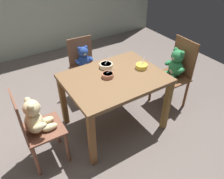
{
  "coord_description": "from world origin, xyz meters",
  "views": [
    {
      "loc": [
        -1.13,
        -1.73,
        2.06
      ],
      "look_at": [
        0.0,
        0.05,
        0.53
      ],
      "focal_mm": 35.49,
      "sensor_mm": 36.0,
      "label": 1
    }
  ],
  "objects": [
    {
      "name": "porridge_bowl_terracotta_center",
      "position": [
        -0.06,
        0.03,
        0.76
      ],
      "size": [
        0.13,
        0.13,
        0.11
      ],
      "color": "#B66B53",
      "rests_on": "dining_table"
    },
    {
      "name": "porridge_bowl_yellow_near_right",
      "position": [
        0.37,
        -0.01,
        0.76
      ],
      "size": [
        0.14,
        0.14,
        0.12
      ],
      "color": "yellow",
      "rests_on": "dining_table"
    },
    {
      "name": "porridge_bowl_cream_far_center",
      "position": [
        0.03,
        0.23,
        0.76
      ],
      "size": [
        0.16,
        0.16,
        0.13
      ],
      "color": "beige",
      "rests_on": "dining_table"
    },
    {
      "name": "dining_table",
      "position": [
        0.0,
        0.0,
        0.63
      ],
      "size": [
        1.1,
        0.84,
        0.73
      ],
      "color": "brown",
      "rests_on": "ground_plane"
    },
    {
      "name": "ground_plane",
      "position": [
        0.0,
        0.0,
        -0.02
      ],
      "size": [
        5.2,
        5.2,
        0.04
      ],
      "color": "#695E58"
    },
    {
      "name": "teddy_chair_near_left",
      "position": [
        -0.93,
        -0.05,
        0.56
      ],
      "size": [
        0.39,
        0.37,
        0.91
      ],
      "rotation": [
        0.0,
        0.0,
        -0.02
      ],
      "color": "brown",
      "rests_on": "ground_plane"
    },
    {
      "name": "teddy_chair_near_right",
      "position": [
        0.93,
        -0.04,
        0.57
      ],
      "size": [
        0.41,
        0.43,
        0.95
      ],
      "rotation": [
        0.0,
        0.0,
        3.11
      ],
      "color": "brown",
      "rests_on": "ground_plane"
    },
    {
      "name": "teddy_chair_far_center",
      "position": [
        0.01,
        0.8,
        0.53
      ],
      "size": [
        0.41,
        0.39,
        0.87
      ],
      "rotation": [
        0.0,
        0.0,
        -1.63
      ],
      "color": "brown",
      "rests_on": "ground_plane"
    }
  ]
}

